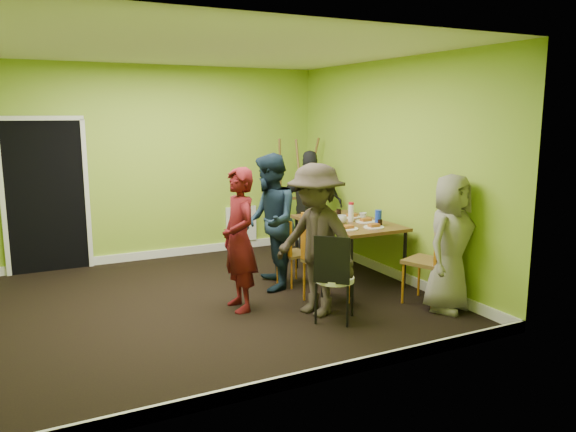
# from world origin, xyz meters

# --- Properties ---
(ground) EXTENTS (5.00, 5.00, 0.00)m
(ground) POSITION_xyz_m (0.00, 0.00, 0.00)
(ground) COLOR black
(ground) RESTS_ON ground
(room_walls) EXTENTS (5.04, 4.54, 2.82)m
(room_walls) POSITION_xyz_m (-0.02, 0.04, 0.99)
(room_walls) COLOR #90BB30
(room_walls) RESTS_ON ground
(dining_table) EXTENTS (0.90, 1.50, 0.75)m
(dining_table) POSITION_xyz_m (1.95, 0.13, 0.70)
(dining_table) COLOR black
(dining_table) RESTS_ON ground
(chair_left_far) EXTENTS (0.41, 0.40, 0.84)m
(chair_left_far) POSITION_xyz_m (1.12, 0.17, 0.47)
(chair_left_far) COLOR orange
(chair_left_far) RESTS_ON ground
(chair_left_near) EXTENTS (0.48, 0.47, 1.03)m
(chair_left_near) POSITION_xyz_m (1.13, -0.60, 0.58)
(chair_left_near) COLOR orange
(chair_left_near) RESTS_ON ground
(chair_back_end) EXTENTS (0.59, 0.64, 1.07)m
(chair_back_end) POSITION_xyz_m (1.95, 1.05, 0.75)
(chair_back_end) COLOR orange
(chair_back_end) RESTS_ON ground
(chair_front_end) EXTENTS (0.56, 0.56, 1.04)m
(chair_front_end) POSITION_xyz_m (2.23, -1.20, 0.59)
(chair_front_end) COLOR orange
(chair_front_end) RESTS_ON ground
(chair_bentwood) EXTENTS (0.51, 0.51, 0.93)m
(chair_bentwood) POSITION_xyz_m (0.96, -1.17, 0.51)
(chair_bentwood) COLOR black
(chair_bentwood) RESTS_ON ground
(easel) EXTENTS (0.70, 0.66, 1.76)m
(easel) POSITION_xyz_m (2.04, 1.76, 0.87)
(easel) COLOR brown
(easel) RESTS_ON ground
(plate_near_left) EXTENTS (0.25, 0.25, 0.01)m
(plate_near_left) POSITION_xyz_m (1.72, 0.52, 0.76)
(plate_near_left) COLOR white
(plate_near_left) RESTS_ON dining_table
(plate_near_right) EXTENTS (0.25, 0.25, 0.01)m
(plate_near_right) POSITION_xyz_m (1.68, -0.29, 0.76)
(plate_near_right) COLOR white
(plate_near_right) RESTS_ON dining_table
(plate_far_back) EXTENTS (0.26, 0.26, 0.01)m
(plate_far_back) POSITION_xyz_m (1.98, 0.67, 0.76)
(plate_far_back) COLOR white
(plate_far_back) RESTS_ON dining_table
(plate_far_front) EXTENTS (0.25, 0.25, 0.01)m
(plate_far_front) POSITION_xyz_m (2.01, -0.36, 0.76)
(plate_far_front) COLOR white
(plate_far_front) RESTS_ON dining_table
(plate_wall_back) EXTENTS (0.23, 0.23, 0.01)m
(plate_wall_back) POSITION_xyz_m (2.14, 0.34, 0.76)
(plate_wall_back) COLOR white
(plate_wall_back) RESTS_ON dining_table
(plate_wall_front) EXTENTS (0.26, 0.26, 0.01)m
(plate_wall_front) POSITION_xyz_m (2.13, -0.01, 0.76)
(plate_wall_front) COLOR white
(plate_wall_front) RESTS_ON dining_table
(thermos) EXTENTS (0.07, 0.07, 0.22)m
(thermos) POSITION_xyz_m (1.97, 0.10, 0.86)
(thermos) COLOR white
(thermos) RESTS_ON dining_table
(blue_bottle) EXTENTS (0.08, 0.08, 0.19)m
(blue_bottle) POSITION_xyz_m (2.14, -0.27, 0.85)
(blue_bottle) COLOR #1837B6
(blue_bottle) RESTS_ON dining_table
(orange_bottle) EXTENTS (0.03, 0.03, 0.08)m
(orange_bottle) POSITION_xyz_m (1.82, 0.26, 0.79)
(orange_bottle) COLOR orange
(orange_bottle) RESTS_ON dining_table
(glass_mid) EXTENTS (0.06, 0.06, 0.08)m
(glass_mid) POSITION_xyz_m (1.84, 0.37, 0.79)
(glass_mid) COLOR black
(glass_mid) RESTS_ON dining_table
(glass_back) EXTENTS (0.07, 0.07, 0.09)m
(glass_back) POSITION_xyz_m (2.07, 0.56, 0.79)
(glass_back) COLOR black
(glass_back) RESTS_ON dining_table
(glass_front) EXTENTS (0.06, 0.06, 0.08)m
(glass_front) POSITION_xyz_m (2.14, -0.31, 0.79)
(glass_front) COLOR black
(glass_front) RESTS_ON dining_table
(cup_a) EXTENTS (0.14, 0.14, 0.11)m
(cup_a) POSITION_xyz_m (1.79, 0.03, 0.80)
(cup_a) COLOR white
(cup_a) RESTS_ON dining_table
(cup_b) EXTENTS (0.10, 0.10, 0.09)m
(cup_b) POSITION_xyz_m (2.19, 0.15, 0.79)
(cup_b) COLOR white
(cup_b) RESTS_ON dining_table
(person_standing) EXTENTS (0.38, 0.57, 1.56)m
(person_standing) POSITION_xyz_m (0.25, -0.36, 0.78)
(person_standing) COLOR #530E12
(person_standing) RESTS_ON ground
(person_left_far) EXTENTS (0.86, 0.97, 1.66)m
(person_left_far) POSITION_xyz_m (0.86, 0.17, 0.83)
(person_left_far) COLOR #132230
(person_left_far) RESTS_ON ground
(person_left_near) EXTENTS (0.90, 1.18, 1.62)m
(person_left_near) POSITION_xyz_m (0.92, -0.86, 0.81)
(person_left_near) COLOR #2F271F
(person_left_near) RESTS_ON ground
(person_back_end) EXTENTS (1.01, 0.74, 1.59)m
(person_back_end) POSITION_xyz_m (2.01, 1.23, 0.80)
(person_back_end) COLOR black
(person_back_end) RESTS_ON ground
(person_front_end) EXTENTS (0.85, 0.70, 1.50)m
(person_front_end) POSITION_xyz_m (2.27, -1.39, 0.75)
(person_front_end) COLOR gray
(person_front_end) RESTS_ON ground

